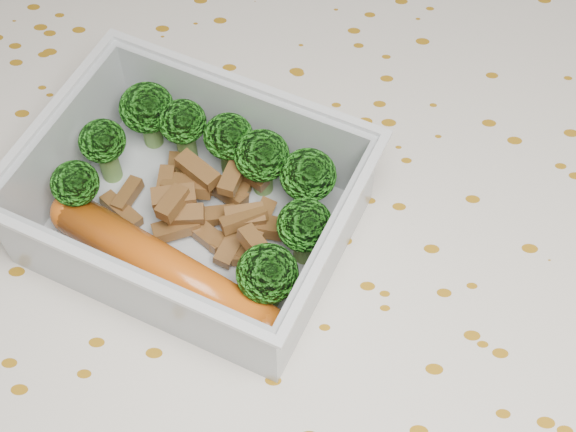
{
  "coord_description": "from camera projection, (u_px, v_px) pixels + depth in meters",
  "views": [
    {
      "loc": [
        0.01,
        -0.25,
        1.17
      ],
      "look_at": [
        -0.0,
        -0.0,
        0.78
      ],
      "focal_mm": 50.0,
      "sensor_mm": 36.0,
      "label": 1
    }
  ],
  "objects": [
    {
      "name": "broccoli_florets",
      "position": [
        217.0,
        172.0,
        0.46
      ],
      "size": [
        0.16,
        0.14,
        0.05
      ],
      "color": "#608C3F",
      "rests_on": "lunch_container"
    },
    {
      "name": "meat_pile",
      "position": [
        208.0,
        208.0,
        0.47
      ],
      "size": [
        0.11,
        0.08,
        0.03
      ],
      "color": "brown",
      "rests_on": "lunch_container"
    },
    {
      "name": "dining_table",
      "position": [
        295.0,
        300.0,
        0.55
      ],
      "size": [
        1.4,
        0.9,
        0.75
      ],
      "color": "brown",
      "rests_on": "ground"
    },
    {
      "name": "sausage",
      "position": [
        165.0,
        268.0,
        0.44
      ],
      "size": [
        0.14,
        0.09,
        0.03
      ],
      "color": "#C75511",
      "rests_on": "lunch_container"
    },
    {
      "name": "lunch_container",
      "position": [
        193.0,
        210.0,
        0.46
      ],
      "size": [
        0.22,
        0.2,
        0.06
      ],
      "color": "silver",
      "rests_on": "tablecloth"
    },
    {
      "name": "tablecloth",
      "position": [
        295.0,
        264.0,
        0.51
      ],
      "size": [
        1.46,
        0.96,
        0.19
      ],
      "color": "silver",
      "rests_on": "dining_table"
    }
  ]
}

